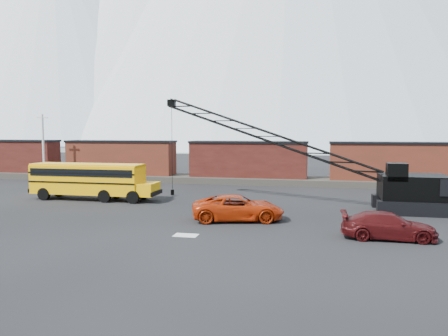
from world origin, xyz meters
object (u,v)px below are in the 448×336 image
object	(u,v)px
maroon_suv	(388,226)
crawler_crane	(278,140)
red_pickup	(238,208)
school_bus	(91,180)

from	to	relation	value
maroon_suv	crawler_crane	world-z (taller)	crawler_crane
red_pickup	crawler_crane	distance (m)	9.10
red_pickup	maroon_suv	distance (m)	9.80
school_bus	crawler_crane	distance (m)	16.71
red_pickup	school_bus	bearing A→B (deg)	53.66
red_pickup	maroon_suv	size ratio (longest dim) A/B	1.19
red_pickup	maroon_suv	xyz separation A→B (m)	(9.25, -3.24, -0.11)
maroon_suv	school_bus	bearing A→B (deg)	68.20
maroon_suv	crawler_crane	size ratio (longest dim) A/B	0.22
school_bus	maroon_suv	bearing A→B (deg)	-21.27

